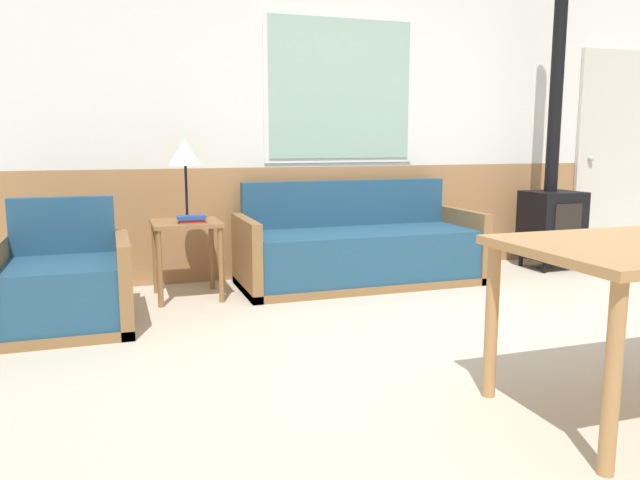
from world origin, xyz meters
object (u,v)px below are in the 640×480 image
at_px(armchair, 63,289).
at_px(wood_stove, 552,203).
at_px(couch, 360,252).
at_px(table_lamp, 185,154).
at_px(side_table, 186,236).

bearing_deg(armchair, wood_stove, -8.60).
height_order(couch, armchair, couch).
xyz_separation_m(couch, armchair, (-2.24, -0.56, -0.01)).
bearing_deg(table_lamp, armchair, -143.64).
xyz_separation_m(side_table, table_lamp, (0.02, 0.09, 0.60)).
bearing_deg(table_lamp, side_table, -103.78).
relative_size(armchair, side_table, 1.40).
distance_m(armchair, table_lamp, 1.34).
relative_size(table_lamp, wood_stove, 0.24).
relative_size(armchair, wood_stove, 0.32).
distance_m(couch, armchair, 2.31).
relative_size(side_table, wood_stove, 0.23).
relative_size(couch, table_lamp, 3.26).
xyz_separation_m(couch, wood_stove, (1.92, 0.02, 0.34)).
bearing_deg(table_lamp, wood_stove, -0.79).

